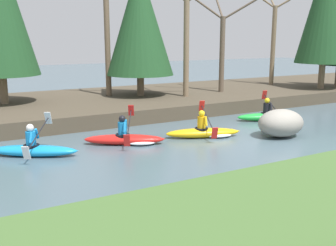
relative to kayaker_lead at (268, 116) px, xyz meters
The scene contains 13 objects.
ground_plane 3.97m from the kayaker_lead, 123.33° to the right, with size 90.00×90.00×0.00m, color #4C606B.
riverbank_far 6.35m from the kayaker_lead, 110.04° to the left, with size 44.00×8.28×0.62m.
conifer_tree_left 7.95m from the kayaker_lead, 120.27° to the left, with size 3.42×3.42×6.54m.
conifer_tree_mid_left 9.56m from the kayaker_lead, 24.64° to the left, with size 3.25×3.25×8.46m.
bare_tree_upstream 8.94m from the kayaker_lead, 126.15° to the left, with size 3.68×3.63×6.68m.
bare_tree_mid_upstream 5.82m from the kayaker_lead, 108.50° to the left, with size 3.53×3.49×6.41m.
bare_tree_mid_downstream 5.91m from the kayaker_lead, 77.23° to the left, with size 3.00×2.96×5.39m.
bare_tree_downstream 9.29m from the kayaker_lead, 46.05° to the left, with size 3.58×3.53×6.49m.
kayaker_lead is the anchor object (origin of this frame).
kayaker_middle 4.22m from the kayaker_lead, 164.40° to the right, with size 2.74×2.00×1.20m.
kayaker_trailing 6.97m from the kayaker_lead, behind, with size 2.66×1.94×1.20m.
kayaker_far_back 10.00m from the kayaker_lead, behind, with size 2.61×1.99×1.20m.
boulder_midstream 2.88m from the kayaker_lead, 124.25° to the right, with size 1.79×1.40×1.01m.
Camera 1 is at (-9.84, -9.31, 3.54)m, focal length 42.00 mm.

